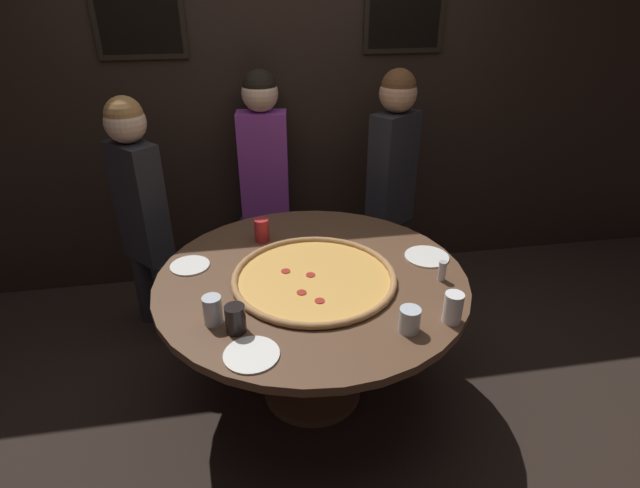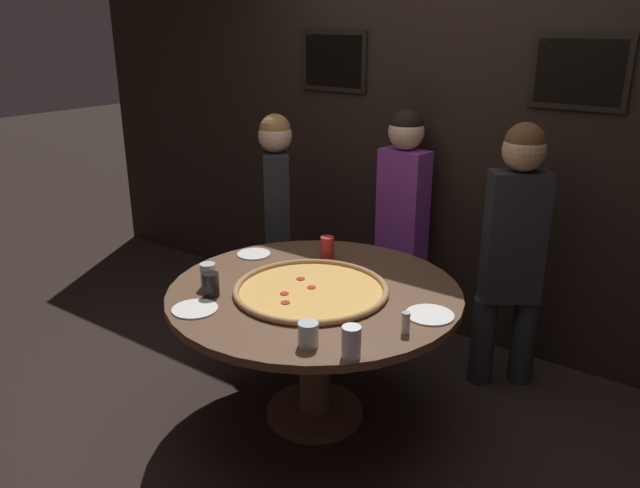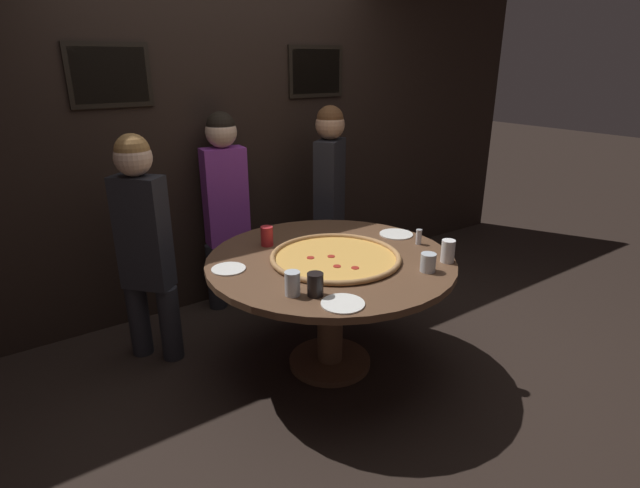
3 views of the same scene
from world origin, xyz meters
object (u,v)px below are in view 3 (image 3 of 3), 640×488
giant_pizza (335,257)px  drink_cup_far_right (292,283)px  diner_far_right (144,238)px  diner_side_left (330,190)px  drink_cup_by_shaker (448,251)px  drink_cup_front_edge (428,262)px  diner_far_left (226,201)px  condiment_shaker (419,237)px  white_plate_far_back (343,304)px  white_plate_beside_cup (229,269)px  dining_table (330,279)px  drink_cup_centre_back (267,236)px  drink_cup_near_right (315,284)px  white_plate_near_front (396,234)px

giant_pizza → drink_cup_far_right: (-0.46, -0.25, 0.05)m
giant_pizza → drink_cup_far_right: size_ratio=6.21×
diner_far_right → diner_side_left: 1.55m
drink_cup_by_shaker → diner_side_left: size_ratio=0.09×
drink_cup_front_edge → diner_far_left: 1.67m
condiment_shaker → white_plate_far_back: bearing=-157.2°
white_plate_beside_cup → dining_table: bearing=-17.9°
white_plate_far_back → white_plate_beside_cup: bearing=110.7°
drink_cup_front_edge → diner_far_left: (-0.46, 1.61, 0.06)m
white_plate_far_back → condiment_shaker: (0.90, 0.38, 0.05)m
drink_cup_front_edge → drink_cup_by_shaker: (0.19, 0.03, 0.01)m
drink_cup_centre_back → diner_side_left: 1.03m
diner_side_left → diner_far_left: bearing=-50.5°
drink_cup_near_right → diner_far_left: bearing=81.5°
diner_side_left → white_plate_near_front: bearing=49.3°
diner_far_left → diner_side_left: 0.84m
giant_pizza → white_plate_near_front: bearing=10.6°
white_plate_near_front → giant_pizza: bearing=-169.4°
drink_cup_by_shaker → diner_side_left: (0.16, 1.37, 0.06)m
dining_table → drink_cup_centre_back: 0.49m
dining_table → diner_far_right: 1.17m
condiment_shaker → white_plate_near_front: bearing=87.6°
giant_pizza → diner_far_left: (-0.14, 1.17, 0.10)m
drink_cup_near_right → white_plate_near_front: drink_cup_near_right is taller
drink_cup_centre_back → white_plate_far_back: (-0.10, -0.92, -0.06)m
white_plate_near_front → white_plate_beside_cup: bearing=174.6°
white_plate_beside_cup → white_plate_far_back: 0.75m
condiment_shaker → giant_pizza: bearing=170.3°
giant_pizza → drink_cup_centre_back: (-0.21, 0.44, 0.05)m
drink_cup_far_right → diner_far_left: bearing=77.6°
white_plate_beside_cup → condiment_shaker: 1.21m
condiment_shaker → drink_cup_centre_back: bearing=146.1°
condiment_shaker → diner_side_left: diner_side_left is taller
white_plate_beside_cup → condiment_shaker: (1.17, -0.32, 0.05)m
drink_cup_far_right → drink_cup_centre_back: (0.25, 0.69, -0.00)m
drink_cup_far_right → condiment_shaker: bearing=8.3°
giant_pizza → white_plate_beside_cup: giant_pizza is taller
dining_table → white_plate_near_front: (0.60, 0.07, 0.15)m
dining_table → drink_cup_near_right: size_ratio=12.45×
white_plate_beside_cup → white_plate_near_front: size_ratio=0.86×
white_plate_near_front → condiment_shaker: condiment_shaker is taller
drink_cup_far_right → diner_far_left: (0.31, 1.43, 0.05)m
drink_cup_far_right → white_plate_far_back: bearing=-58.1°
white_plate_far_back → white_plate_near_front: (0.91, 0.59, 0.00)m
diner_far_left → diner_far_right: diner_far_left is taller
drink_cup_near_right → condiment_shaker: drink_cup_near_right is taller
drink_cup_far_right → white_plate_near_front: bearing=19.1°
diner_far_left → dining_table: bearing=103.7°
white_plate_beside_cup → diner_far_left: size_ratio=0.13×
drink_cup_near_right → diner_far_left: 1.51m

